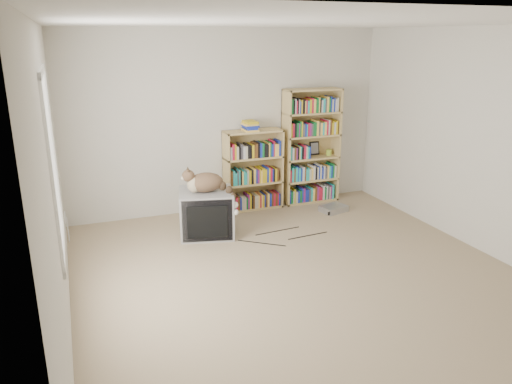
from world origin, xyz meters
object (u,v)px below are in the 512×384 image
object	(u,v)px
crt_tv	(206,213)
bookcase_short	(253,173)
cat	(210,185)
dvd_player	(334,209)
bookcase_tall	(310,149)

from	to	relation	value
crt_tv	bookcase_short	bearing A→B (deg)	53.10
cat	bookcase_short	distance (m)	1.20
bookcase_short	cat	bearing A→B (deg)	-136.44
cat	bookcase_short	size ratio (longest dim) A/B	0.56
crt_tv	cat	xyz separation A→B (m)	(0.03, -0.07, 0.37)
crt_tv	cat	distance (m)	0.38
dvd_player	crt_tv	bearing A→B (deg)	171.04
cat	bookcase_short	world-z (taller)	bookcase_short
bookcase_tall	crt_tv	bearing A→B (deg)	-157.48
cat	dvd_player	size ratio (longest dim) A/B	1.75
dvd_player	cat	bearing A→B (deg)	173.27
bookcase_short	dvd_player	size ratio (longest dim) A/B	3.13
crt_tv	bookcase_tall	distance (m)	2.03
cat	dvd_player	bearing A→B (deg)	11.49
dvd_player	bookcase_tall	bearing A→B (deg)	86.14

